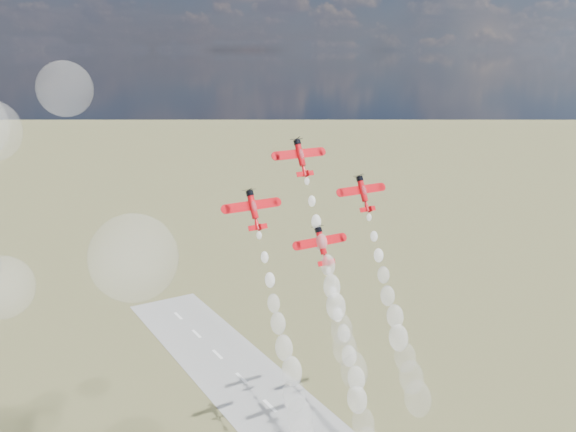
% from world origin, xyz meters
% --- Properties ---
extents(plane_lead, '(12.36, 6.17, 8.21)m').
position_xyz_m(plane_lead, '(-11.25, 14.51, 86.95)').
color(plane_lead, red).
rests_on(plane_lead, ground).
extents(plane_left, '(12.36, 6.17, 8.21)m').
position_xyz_m(plane_left, '(-25.88, 10.02, 77.75)').
color(plane_left, red).
rests_on(plane_left, ground).
extents(plane_right, '(12.36, 6.17, 8.21)m').
position_xyz_m(plane_right, '(3.38, 10.02, 77.75)').
color(plane_right, red).
rests_on(plane_right, ground).
extents(plane_slot, '(12.36, 6.17, 8.21)m').
position_xyz_m(plane_slot, '(-11.25, 5.53, 68.54)').
color(plane_slot, red).
rests_on(plane_slot, ground).
extents(smoke_trail_lead, '(5.36, 22.29, 41.24)m').
position_xyz_m(smoke_trail_lead, '(-11.35, -2.98, 51.38)').
color(smoke_trail_lead, white).
rests_on(smoke_trail_lead, plane_lead).
extents(smoke_trail_left, '(5.41, 21.16, 41.57)m').
position_xyz_m(smoke_trail_left, '(-26.00, -7.04, 42.02)').
color(smoke_trail_left, white).
rests_on(smoke_trail_left, plane_left).
extents(smoke_trail_right, '(5.43, 21.98, 41.18)m').
position_xyz_m(smoke_trail_right, '(3.54, -7.48, 42.25)').
color(smoke_trail_right, white).
rests_on(smoke_trail_right, plane_right).
extents(smoke_trail_slot, '(5.18, 21.69, 41.23)m').
position_xyz_m(smoke_trail_slot, '(-11.52, -11.77, 33.03)').
color(smoke_trail_slot, white).
rests_on(smoke_trail_slot, plane_slot).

